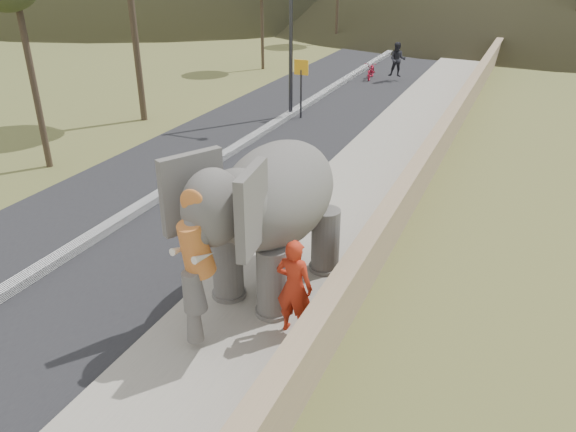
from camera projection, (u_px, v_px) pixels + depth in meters
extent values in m
plane|color=olive|center=(191.00, 393.00, 9.05)|extent=(160.00, 160.00, 0.00)
cube|color=black|center=(226.00, 157.00, 19.10)|extent=(7.00, 120.00, 0.03)
cube|color=black|center=(226.00, 154.00, 19.05)|extent=(0.35, 120.00, 0.22)
cube|color=#9E9687|center=(368.00, 177.00, 17.25)|extent=(3.00, 120.00, 0.15)
cube|color=tan|center=(423.00, 171.00, 16.45)|extent=(0.30, 120.00, 1.10)
cylinder|color=#2F2F34|center=(291.00, 17.00, 21.90)|extent=(0.16, 0.16, 8.00)
cylinder|color=#2D2D33|center=(301.00, 95.00, 22.95)|extent=(0.08, 0.08, 2.00)
cube|color=orange|center=(301.00, 67.00, 22.47)|extent=(0.60, 0.05, 0.60)
imported|color=#AA2612|center=(294.00, 287.00, 9.88)|extent=(0.68, 0.45, 1.87)
imported|color=maroon|center=(371.00, 71.00, 30.04)|extent=(0.82, 1.79, 0.91)
imported|color=black|center=(397.00, 60.00, 29.25)|extent=(0.93, 0.77, 1.75)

